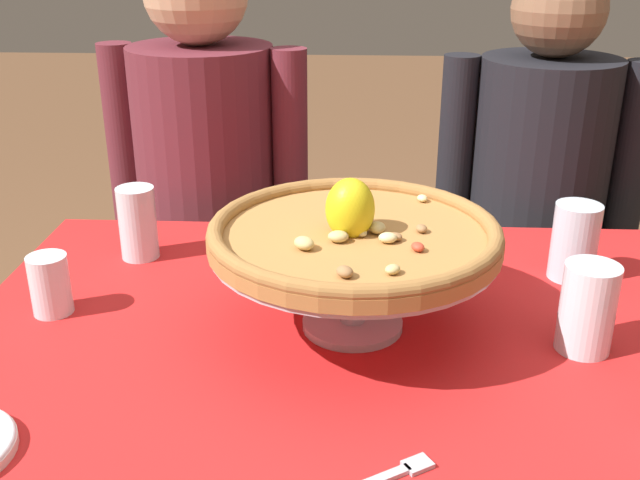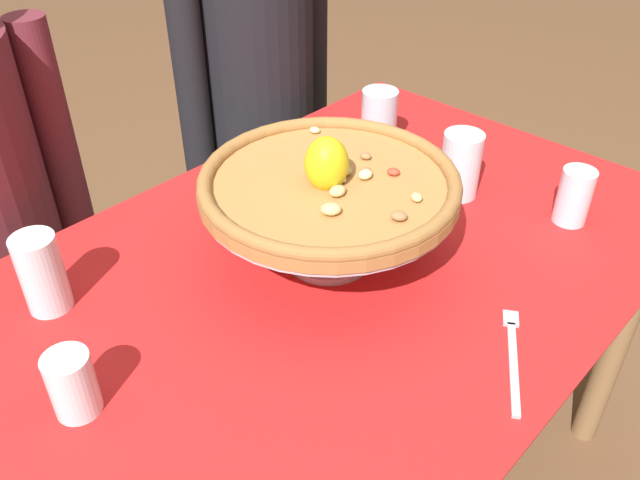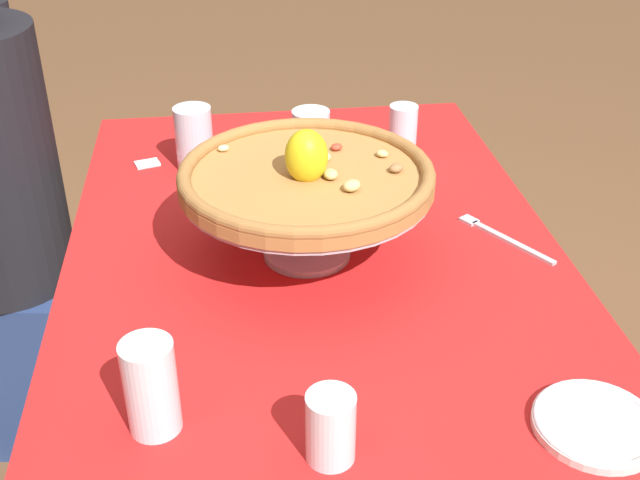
% 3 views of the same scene
% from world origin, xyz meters
% --- Properties ---
extents(dining_table, '(1.27, 0.87, 0.71)m').
position_xyz_m(dining_table, '(0.00, 0.00, 0.61)').
color(dining_table, olive).
rests_on(dining_table, ground).
extents(pizza_stand, '(0.42, 0.42, 0.14)m').
position_xyz_m(pizza_stand, '(-0.03, 0.02, 0.82)').
color(pizza_stand, '#B7B7C1').
rests_on(pizza_stand, dining_table).
extents(pizza, '(0.43, 0.43, 0.10)m').
position_xyz_m(pizza, '(-0.03, 0.01, 0.87)').
color(pizza, '#AD753D').
rests_on(pizza, pizza_stand).
extents(water_glass_front_right, '(0.06, 0.06, 0.11)m').
position_xyz_m(water_glass_front_right, '(0.36, -0.24, 0.76)').
color(water_glass_front_right, silver).
rests_on(water_glass_front_right, dining_table).
extents(water_glass_side_right, '(0.08, 0.08, 0.13)m').
position_xyz_m(water_glass_side_right, '(0.30, -0.03, 0.77)').
color(water_glass_side_right, silver).
rests_on(water_glass_side_right, dining_table).
extents(water_glass_back_right, '(0.08, 0.08, 0.13)m').
position_xyz_m(water_glass_back_right, '(0.34, 0.21, 0.77)').
color(water_glass_back_right, silver).
rests_on(water_glass_back_right, dining_table).
extents(water_glass_side_left, '(0.06, 0.06, 0.10)m').
position_xyz_m(water_glass_side_left, '(-0.51, 0.04, 0.76)').
color(water_glass_side_left, white).
rests_on(water_glass_side_left, dining_table).
extents(water_glass_back_left, '(0.07, 0.07, 0.13)m').
position_xyz_m(water_glass_back_left, '(-0.43, 0.26, 0.77)').
color(water_glass_back_left, silver).
rests_on(water_glass_back_left, dining_table).
extents(dinner_fork, '(0.19, 0.13, 0.01)m').
position_xyz_m(dinner_fork, '(-0.02, -0.34, 0.72)').
color(dinner_fork, '#B7B7C1').
rests_on(dinner_fork, dining_table).
extents(sugar_packet, '(0.05, 0.06, 0.00)m').
position_xyz_m(sugar_packet, '(0.37, 0.31, 0.72)').
color(sugar_packet, white).
rests_on(sugar_packet, dining_table).
extents(diner_right, '(0.46, 0.36, 1.22)m').
position_xyz_m(diner_right, '(0.38, 0.65, 0.57)').
color(diner_right, navy).
rests_on(diner_right, ground).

